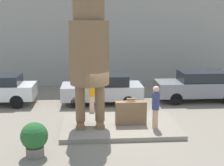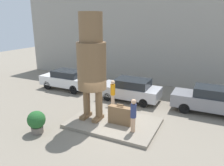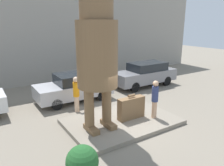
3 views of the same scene
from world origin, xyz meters
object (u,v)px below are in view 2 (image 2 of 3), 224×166
at_px(giant_suitcase, 120,115).
at_px(parked_car_white, 66,79).
at_px(worker_hivis, 113,92).
at_px(parked_car_grey, 213,100).
at_px(tourist, 133,114).
at_px(planter_pot, 37,121).
at_px(parked_car_silver, 130,89).
at_px(statue_figure, 92,59).

height_order(giant_suitcase, parked_car_white, parked_car_white).
bearing_deg(worker_hivis, parked_car_grey, 15.89).
relative_size(giant_suitcase, tourist, 0.74).
xyz_separation_m(planter_pot, worker_hivis, (1.97, 4.88, 0.35)).
height_order(giant_suitcase, worker_hivis, worker_hivis).
distance_m(giant_suitcase, worker_hivis, 2.92).
xyz_separation_m(giant_suitcase, parked_car_silver, (-0.99, 4.04, 0.15)).
relative_size(tourist, parked_car_grey, 0.37).
distance_m(statue_figure, parked_car_grey, 7.84).
xyz_separation_m(giant_suitcase, parked_car_grey, (4.39, 4.12, 0.20)).
bearing_deg(giant_suitcase, worker_hivis, 123.55).
relative_size(parked_car_white, planter_pot, 3.56).
bearing_deg(statue_figure, parked_car_grey, 34.12).
xyz_separation_m(giant_suitcase, parked_car_white, (-6.72, 4.16, 0.18)).
distance_m(statue_figure, giant_suitcase, 3.38).
relative_size(giant_suitcase, worker_hivis, 0.71).
bearing_deg(tourist, parked_car_silver, 112.99).
xyz_separation_m(parked_car_white, planter_pot, (3.15, -6.62, -0.20)).
bearing_deg(giant_suitcase, planter_pot, -145.38).
xyz_separation_m(tourist, worker_hivis, (-2.54, 2.92, -0.14)).
height_order(statue_figure, parked_car_white, statue_figure).
bearing_deg(parked_car_white, giant_suitcase, 148.27).
relative_size(tourist, planter_pot, 1.47).
height_order(parked_car_grey, planter_pot, parked_car_grey).
bearing_deg(statue_figure, tourist, -10.85).
distance_m(giant_suitcase, parked_car_grey, 6.03).
distance_m(giant_suitcase, parked_car_silver, 4.16).
distance_m(statue_figure, planter_pot, 4.27).
relative_size(statue_figure, tourist, 3.34).
relative_size(parked_car_silver, worker_hivis, 2.36).
bearing_deg(tourist, parked_car_white, 148.66).
height_order(statue_figure, parked_car_silver, statue_figure).
relative_size(parked_car_grey, worker_hivis, 2.56).
distance_m(statue_figure, tourist, 3.64).
bearing_deg(parked_car_grey, parked_car_white, -0.17).
bearing_deg(giant_suitcase, parked_car_silver, 103.80).
bearing_deg(tourist, planter_pot, -156.52).
bearing_deg(giant_suitcase, statue_figure, -179.91).
height_order(parked_car_white, planter_pot, parked_car_white).
bearing_deg(statue_figure, planter_pot, -127.27).
xyz_separation_m(statue_figure, parked_car_white, (-5.02, 4.16, -2.74)).
xyz_separation_m(parked_car_grey, worker_hivis, (-5.99, -1.71, 0.12)).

